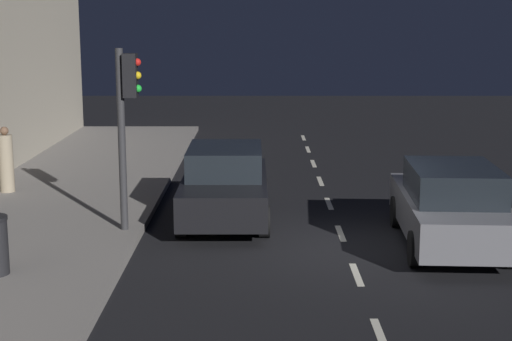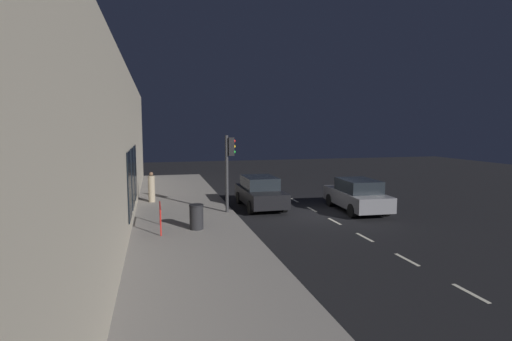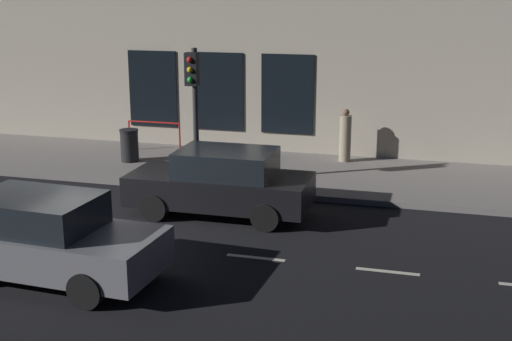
{
  "view_description": "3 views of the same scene",
  "coord_description": "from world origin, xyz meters",
  "px_view_note": "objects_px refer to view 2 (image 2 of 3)",
  "views": [
    {
      "loc": [
        1.69,
        14.29,
        4.27
      ],
      "look_at": [
        1.72,
        -1.42,
        1.22
      ],
      "focal_mm": 54.77,
      "sensor_mm": 36.0,
      "label": 1
    },
    {
      "loc": [
        7.53,
        17.35,
        4.14
      ],
      "look_at": [
        2.67,
        -1.84,
        1.94
      ],
      "focal_mm": 28.04,
      "sensor_mm": 36.0,
      "label": 2
    },
    {
      "loc": [
        -12.29,
        -7.01,
        5.2
      ],
      "look_at": [
        1.64,
        -3.15,
        1.35
      ],
      "focal_mm": 48.08,
      "sensor_mm": 36.0,
      "label": 3
    }
  ],
  "objects_px": {
    "parked_car_1": "(260,192)",
    "trash_bin": "(196,217)",
    "traffic_light": "(229,160)",
    "parked_car_0": "(357,195)",
    "pedestrian_0": "(152,188)"
  },
  "relations": [
    {
      "from": "parked_car_1",
      "to": "trash_bin",
      "type": "xyz_separation_m",
      "value": [
        3.66,
        4.12,
        -0.15
      ]
    },
    {
      "from": "traffic_light",
      "to": "parked_car_0",
      "type": "bearing_deg",
      "value": 174.02
    },
    {
      "from": "traffic_light",
      "to": "trash_bin",
      "type": "xyz_separation_m",
      "value": [
        1.81,
        2.78,
        -1.94
      ]
    },
    {
      "from": "parked_car_1",
      "to": "trash_bin",
      "type": "distance_m",
      "value": 5.51
    },
    {
      "from": "trash_bin",
      "to": "parked_car_1",
      "type": "bearing_deg",
      "value": -131.57
    },
    {
      "from": "pedestrian_0",
      "to": "parked_car_0",
      "type": "bearing_deg",
      "value": -164.48
    },
    {
      "from": "traffic_light",
      "to": "pedestrian_0",
      "type": "bearing_deg",
      "value": -44.44
    },
    {
      "from": "traffic_light",
      "to": "parked_car_0",
      "type": "height_order",
      "value": "traffic_light"
    },
    {
      "from": "parked_car_0",
      "to": "trash_bin",
      "type": "xyz_separation_m",
      "value": [
        8.03,
        2.13,
        -0.15
      ]
    },
    {
      "from": "traffic_light",
      "to": "parked_car_1",
      "type": "distance_m",
      "value": 2.9
    },
    {
      "from": "traffic_light",
      "to": "pedestrian_0",
      "type": "xyz_separation_m",
      "value": [
        3.54,
        -3.47,
        -1.7
      ]
    },
    {
      "from": "parked_car_0",
      "to": "trash_bin",
      "type": "height_order",
      "value": "parked_car_0"
    },
    {
      "from": "trash_bin",
      "to": "parked_car_0",
      "type": "bearing_deg",
      "value": -165.13
    },
    {
      "from": "parked_car_0",
      "to": "trash_bin",
      "type": "bearing_deg",
      "value": -162.02
    },
    {
      "from": "parked_car_0",
      "to": "pedestrian_0",
      "type": "xyz_separation_m",
      "value": [
        9.75,
        -4.12,
        0.09
      ]
    }
  ]
}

